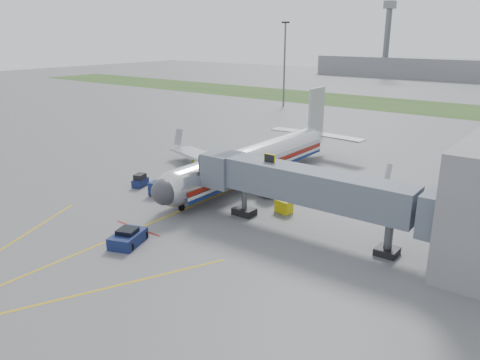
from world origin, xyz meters
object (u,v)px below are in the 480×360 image
Objects in this scene: pushback_tug at (128,238)px; ramp_worker at (193,159)px; airliner at (255,160)px; baggage_tug at (140,181)px; belt_loader at (191,187)px.

ramp_worker is (-13.37, 22.98, 0.15)m from pushback_tug.
airliner is 11.58m from ramp_worker.
airliner is 22.27m from pushback_tug.
baggage_tug is 11.44m from ramp_worker.
ramp_worker is at bearing 175.53° from airliner.
belt_loader reaches higher than baggage_tug.
pushback_tug is 1.64× the size of baggage_tug.
baggage_tug reaches higher than pushback_tug.
baggage_tug is (-9.65, -10.42, -1.96)m from airliner.
pushback_tug is at bearing -83.35° from ramp_worker.
baggage_tug is at bearing -157.10° from belt_loader.
airliner is 23.50× the size of ramp_worker.
pushback_tug is (1.99, -22.09, -2.03)m from airliner.
ramp_worker is at bearing 120.20° from pushback_tug.
airliner is 8.94m from belt_loader.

